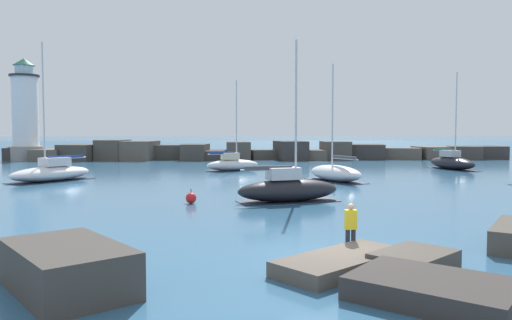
{
  "coord_description": "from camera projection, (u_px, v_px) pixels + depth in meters",
  "views": [
    {
      "loc": [
        -2.87,
        -14.72,
        3.86
      ],
      "look_at": [
        -0.99,
        27.7,
        1.31
      ],
      "focal_mm": 35.0,
      "sensor_mm": 36.0,
      "label": 1
    }
  ],
  "objects": [
    {
      "name": "sailboat_moored_1",
      "position": [
        452.0,
        162.0,
        49.02
      ],
      "size": [
        3.28,
        6.71,
        9.47
      ],
      "color": "black",
      "rests_on": "ground"
    },
    {
      "name": "lighthouse",
      "position": [
        25.0,
        117.0,
        63.3
      ],
      "size": [
        4.24,
        4.24,
        12.9
      ],
      "color": "gray",
      "rests_on": "ground"
    },
    {
      "name": "breakwater_jetty",
      "position": [
        248.0,
        152.0,
        65.24
      ],
      "size": [
        66.02,
        7.27,
        2.59
      ],
      "color": "#383330",
      "rests_on": "ground"
    },
    {
      "name": "person_on_rocks",
      "position": [
        351.0,
        226.0,
        15.55
      ],
      "size": [
        0.36,
        0.22,
        1.58
      ],
      "color": "#282833",
      "rests_on": "ground"
    },
    {
      "name": "sailboat_moored_6",
      "position": [
        288.0,
        188.0,
        26.93
      ],
      "size": [
        6.01,
        3.39,
        8.67
      ],
      "color": "black",
      "rests_on": "ground"
    },
    {
      "name": "sailboat_moored_0",
      "position": [
        52.0,
        172.0,
        37.71
      ],
      "size": [
        5.83,
        6.81,
        10.35
      ],
      "color": "silver",
      "rests_on": "ground"
    },
    {
      "name": "ground_plane",
      "position": [
        329.0,
        258.0,
        15.04
      ],
      "size": [
        600.0,
        600.0,
        0.0
      ],
      "primitive_type": "plane",
      "color": "#336084"
    },
    {
      "name": "open_sea_beyond",
      "position": [
        245.0,
        145.0,
        125.31
      ],
      "size": [
        400.0,
        116.0,
        0.01
      ],
      "color": "#235175",
      "rests_on": "ground"
    },
    {
      "name": "sailboat_moored_3",
      "position": [
        335.0,
        173.0,
        37.71
      ],
      "size": [
        4.32,
        6.12,
        8.86
      ],
      "color": "white",
      "rests_on": "ground"
    },
    {
      "name": "mooring_buoy_orange_near",
      "position": [
        191.0,
        198.0,
        26.24
      ],
      "size": [
        0.57,
        0.57,
        0.77
      ],
      "color": "red",
      "rests_on": "ground"
    },
    {
      "name": "foreground_rocks",
      "position": [
        356.0,
        259.0,
        13.39
      ],
      "size": [
        18.47,
        8.85,
        1.12
      ],
      "color": "#383330",
      "rests_on": "ground"
    },
    {
      "name": "sailboat_moored_4",
      "position": [
        232.0,
        164.0,
        47.36
      ],
      "size": [
        5.54,
        3.66,
        8.55
      ],
      "color": "silver",
      "rests_on": "ground"
    }
  ]
}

